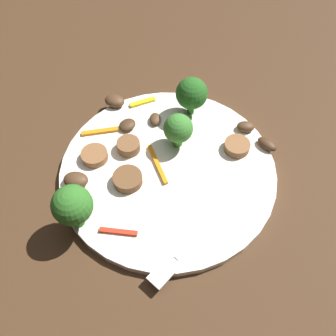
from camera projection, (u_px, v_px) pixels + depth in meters
ground_plane at (168, 173)px, 0.46m from camera, size 1.40×1.40×0.00m
plate at (168, 171)px, 0.46m from camera, size 0.26×0.26×0.01m
fork at (201, 232)px, 0.40m from camera, size 0.17×0.08×0.00m
broccoli_floret_0 at (72, 206)px, 0.38m from camera, size 0.04×0.04×0.06m
broccoli_floret_1 at (191, 94)px, 0.48m from camera, size 0.04×0.04×0.06m
broccoli_floret_2 at (177, 128)px, 0.45m from camera, size 0.04×0.04×0.05m
sausage_slice_0 at (237, 146)px, 0.46m from camera, size 0.03×0.03×0.01m
sausage_slice_1 at (128, 179)px, 0.44m from camera, size 0.04×0.04×0.01m
sausage_slice_2 at (128, 146)px, 0.46m from camera, size 0.03×0.03×0.01m
sausage_slice_3 at (95, 156)px, 0.46m from camera, size 0.04×0.04×0.01m
mushroom_0 at (127, 125)px, 0.49m from camera, size 0.03×0.03×0.01m
mushroom_1 at (76, 180)px, 0.43m from camera, size 0.03×0.03×0.01m
mushroom_2 at (115, 101)px, 0.51m from camera, size 0.02×0.03×0.01m
mushroom_3 at (267, 144)px, 0.47m from camera, size 0.03×0.03×0.01m
mushroom_4 at (155, 119)px, 0.49m from camera, size 0.02×0.02×0.01m
mushroom_5 at (246, 127)px, 0.48m from camera, size 0.02×0.03×0.01m
pepper_strip_0 at (157, 164)px, 0.45m from camera, size 0.05×0.04×0.00m
pepper_strip_1 at (118, 232)px, 0.40m from camera, size 0.01×0.04×0.00m
pepper_strip_2 at (100, 131)px, 0.48m from camera, size 0.03×0.04×0.00m
pepper_strip_3 at (142, 102)px, 0.51m from camera, size 0.03×0.03×0.00m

